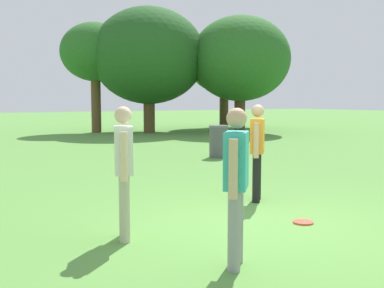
# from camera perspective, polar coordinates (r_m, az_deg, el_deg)

# --- Properties ---
(ground_plane) EXTENTS (120.00, 120.00, 0.00)m
(ground_plane) POSITION_cam_1_polar(r_m,az_deg,el_deg) (6.51, 9.44, -9.80)
(ground_plane) COLOR #568E3D
(person_thrower) EXTENTS (0.45, 0.47, 1.64)m
(person_thrower) POSITION_cam_1_polar(r_m,az_deg,el_deg) (7.73, 8.20, -0.25)
(person_thrower) COLOR black
(person_thrower) RESTS_ON ground
(person_catcher) EXTENTS (0.45, 0.47, 1.64)m
(person_catcher) POSITION_cam_1_polar(r_m,az_deg,el_deg) (4.63, 5.57, -4.11)
(person_catcher) COLOR gray
(person_catcher) RESTS_ON ground
(person_bystander) EXTENTS (0.34, 0.57, 1.64)m
(person_bystander) POSITION_cam_1_polar(r_m,az_deg,el_deg) (5.60, -8.58, -2.46)
(person_bystander) COLOR #B7AD93
(person_bystander) RESTS_ON ground
(frisbee) EXTENTS (0.28, 0.28, 0.03)m
(frisbee) POSITION_cam_1_polar(r_m,az_deg,el_deg) (6.62, 13.79, -9.52)
(frisbee) COLOR #E04733
(frisbee) RESTS_ON ground
(trash_can_beside_table) EXTENTS (0.59, 0.59, 0.96)m
(trash_can_beside_table) POSITION_cam_1_polar(r_m,az_deg,el_deg) (13.59, 3.37, 0.35)
(trash_can_beside_table) COLOR #515156
(trash_can_beside_table) RESTS_ON ground
(tree_broad_center) EXTENTS (3.58, 3.58, 5.72)m
(tree_broad_center) POSITION_cam_1_polar(r_m,az_deg,el_deg) (24.56, -12.09, 11.13)
(tree_broad_center) COLOR brown
(tree_broad_center) RESTS_ON ground
(tree_far_right) EXTENTS (5.90, 5.90, 6.51)m
(tree_far_right) POSITION_cam_1_polar(r_m,az_deg,el_deg) (24.18, -5.47, 10.94)
(tree_far_right) COLOR brown
(tree_far_right) RESTS_ON ground
(tree_slender_mid) EXTENTS (5.17, 5.17, 6.04)m
(tree_slender_mid) POSITION_cam_1_polar(r_m,az_deg,el_deg) (24.04, 6.09, 10.58)
(tree_slender_mid) COLOR #4C3823
(tree_slender_mid) RESTS_ON ground
(tree_back_left) EXTENTS (4.45, 4.45, 5.89)m
(tree_back_left) POSITION_cam_1_polar(r_m,az_deg,el_deg) (27.87, 4.08, 10.19)
(tree_back_left) COLOR #4C3823
(tree_back_left) RESTS_ON ground
(tree_back_right) EXTENTS (3.62, 3.62, 5.45)m
(tree_back_right) POSITION_cam_1_polar(r_m,az_deg,el_deg) (29.35, 6.03, 9.74)
(tree_back_right) COLOR brown
(tree_back_right) RESTS_ON ground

